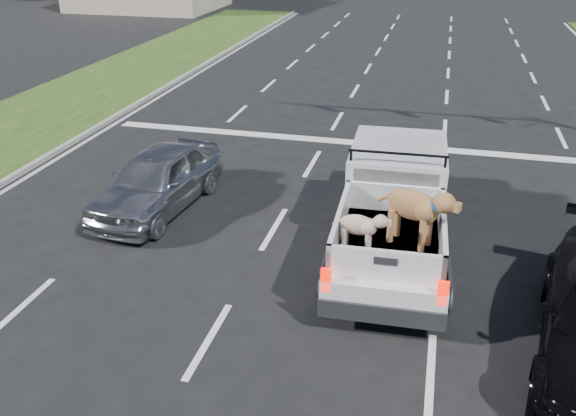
# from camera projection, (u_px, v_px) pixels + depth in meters

# --- Properties ---
(ground) EXTENTS (160.00, 160.00, 0.00)m
(ground) POSITION_uv_depth(u_px,v_px,m) (315.00, 357.00, 9.42)
(ground) COLOR black
(ground) RESTS_ON ground
(road_markings) EXTENTS (17.75, 60.00, 0.01)m
(road_markings) POSITION_uv_depth(u_px,v_px,m) (369.00, 190.00, 15.15)
(road_markings) COLOR silver
(road_markings) RESTS_ON ground
(curb_left) EXTENTS (0.15, 60.00, 0.14)m
(curb_left) POSITION_uv_depth(u_px,v_px,m) (36.00, 163.00, 16.62)
(curb_left) COLOR gray
(curb_left) RESTS_ON ground
(pickup_truck) EXTENTS (2.31, 5.70, 2.11)m
(pickup_truck) POSITION_uv_depth(u_px,v_px,m) (394.00, 206.00, 12.02)
(pickup_truck) COLOR black
(pickup_truck) RESTS_ON ground
(silver_sedan) EXTENTS (2.07, 4.29, 1.41)m
(silver_sedan) POSITION_uv_depth(u_px,v_px,m) (157.00, 180.00, 13.96)
(silver_sedan) COLOR #A5A7AC
(silver_sedan) RESTS_ON ground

